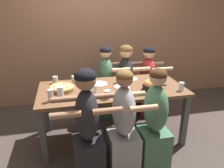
{
  "coord_description": "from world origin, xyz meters",
  "views": [
    {
      "loc": [
        -0.58,
        -2.59,
        1.8
      ],
      "look_at": [
        0.0,
        0.0,
        0.8
      ],
      "focal_mm": 35.0,
      "sensor_mm": 36.0,
      "label": 1
    }
  ],
  "objects_px": {
    "drinking_glass_a": "(120,78)",
    "drinking_glass_d": "(74,80)",
    "diner_near_midright": "(154,125)",
    "diner_near_center": "(123,129)",
    "pizza_board_main": "(62,88)",
    "drinking_glass_e": "(51,96)",
    "skillet_bowl": "(151,85)",
    "drinking_glass_f": "(87,84)",
    "diner_far_center": "(106,86)",
    "drinking_glass_b": "(107,95)",
    "drinking_glass_c": "(181,87)",
    "empty_plate_b": "(130,79)",
    "diner_far_midright": "(126,83)",
    "empty_plate_c": "(122,87)",
    "empty_plate_d": "(99,84)",
    "drinking_glass_i": "(154,74)",
    "cocktail_glass_blue": "(55,80)",
    "diner_near_midleft": "(87,130)",
    "empty_plate_a": "(86,97)",
    "drinking_glass_h": "(60,93)",
    "drinking_glass_g": "(94,90)",
    "diner_far_right": "(147,83)"
  },
  "relations": [
    {
      "from": "cocktail_glass_blue",
      "to": "diner_near_midright",
      "type": "height_order",
      "value": "diner_near_midright"
    },
    {
      "from": "empty_plate_b",
      "to": "cocktail_glass_blue",
      "type": "distance_m",
      "value": 1.06
    },
    {
      "from": "diner_near_midright",
      "to": "diner_near_center",
      "type": "distance_m",
      "value": 0.35
    },
    {
      "from": "empty_plate_d",
      "to": "drinking_glass_c",
      "type": "distance_m",
      "value": 1.07
    },
    {
      "from": "skillet_bowl",
      "to": "drinking_glass_g",
      "type": "distance_m",
      "value": 0.73
    },
    {
      "from": "drinking_glass_c",
      "to": "drinking_glass_a",
      "type": "bearing_deg",
      "value": 146.32
    },
    {
      "from": "skillet_bowl",
      "to": "drinking_glass_b",
      "type": "height_order",
      "value": "skillet_bowl"
    },
    {
      "from": "skillet_bowl",
      "to": "diner_near_center",
      "type": "height_order",
      "value": "diner_near_center"
    },
    {
      "from": "skillet_bowl",
      "to": "drinking_glass_e",
      "type": "distance_m",
      "value": 1.24
    },
    {
      "from": "drinking_glass_b",
      "to": "empty_plate_d",
      "type": "bearing_deg",
      "value": 91.71
    },
    {
      "from": "drinking_glass_e",
      "to": "drinking_glass_h",
      "type": "relative_size",
      "value": 0.97
    },
    {
      "from": "skillet_bowl",
      "to": "drinking_glass_a",
      "type": "relative_size",
      "value": 2.17
    },
    {
      "from": "cocktail_glass_blue",
      "to": "diner_far_center",
      "type": "relative_size",
      "value": 0.11
    },
    {
      "from": "drinking_glass_d",
      "to": "diner_near_center",
      "type": "xyz_separation_m",
      "value": [
        0.44,
        -0.94,
        -0.26
      ]
    },
    {
      "from": "diner_near_midright",
      "to": "skillet_bowl",
      "type": "bearing_deg",
      "value": -16.7
    },
    {
      "from": "diner_far_midright",
      "to": "drinking_glass_c",
      "type": "bearing_deg",
      "value": 25.67
    },
    {
      "from": "pizza_board_main",
      "to": "drinking_glass_e",
      "type": "distance_m",
      "value": 0.33
    },
    {
      "from": "skillet_bowl",
      "to": "drinking_glass_h",
      "type": "bearing_deg",
      "value": -178.02
    },
    {
      "from": "drinking_glass_b",
      "to": "drinking_glass_i",
      "type": "relative_size",
      "value": 0.68
    },
    {
      "from": "drinking_glass_g",
      "to": "diner_far_right",
      "type": "xyz_separation_m",
      "value": [
        1.02,
        0.78,
        -0.28
      ]
    },
    {
      "from": "skillet_bowl",
      "to": "drinking_glass_f",
      "type": "relative_size",
      "value": 2.92
    },
    {
      "from": "drinking_glass_i",
      "to": "cocktail_glass_blue",
      "type": "bearing_deg",
      "value": 175.81
    },
    {
      "from": "drinking_glass_d",
      "to": "drinking_glass_e",
      "type": "xyz_separation_m",
      "value": [
        -0.29,
        -0.55,
        0.02
      ]
    },
    {
      "from": "pizza_board_main",
      "to": "cocktail_glass_blue",
      "type": "bearing_deg",
      "value": 106.59
    },
    {
      "from": "drinking_glass_a",
      "to": "diner_far_center",
      "type": "relative_size",
      "value": 0.13
    },
    {
      "from": "drinking_glass_i",
      "to": "diner_far_midright",
      "type": "height_order",
      "value": "diner_far_midright"
    },
    {
      "from": "drinking_glass_d",
      "to": "drinking_glass_i",
      "type": "relative_size",
      "value": 0.69
    },
    {
      "from": "empty_plate_c",
      "to": "diner_far_right",
      "type": "distance_m",
      "value": 0.95
    },
    {
      "from": "empty_plate_d",
      "to": "drinking_glass_d",
      "type": "xyz_separation_m",
      "value": [
        -0.33,
        0.13,
        0.04
      ]
    },
    {
      "from": "cocktail_glass_blue",
      "to": "drinking_glass_b",
      "type": "distance_m",
      "value": 0.88
    },
    {
      "from": "drinking_glass_e",
      "to": "diner_far_center",
      "type": "height_order",
      "value": "diner_far_center"
    },
    {
      "from": "drinking_glass_a",
      "to": "drinking_glass_c",
      "type": "xyz_separation_m",
      "value": [
        0.68,
        -0.45,
        -0.02
      ]
    },
    {
      "from": "diner_near_midleft",
      "to": "diner_near_midright",
      "type": "bearing_deg",
      "value": -90.0
    },
    {
      "from": "drinking_glass_a",
      "to": "diner_near_center",
      "type": "xyz_separation_m",
      "value": [
        -0.18,
        -0.82,
        -0.28
      ]
    },
    {
      "from": "skillet_bowl",
      "to": "drinking_glass_f",
      "type": "bearing_deg",
      "value": 161.78
    },
    {
      "from": "pizza_board_main",
      "to": "drinking_glass_h",
      "type": "bearing_deg",
      "value": -93.61
    },
    {
      "from": "empty_plate_a",
      "to": "drinking_glass_f",
      "type": "xyz_separation_m",
      "value": [
        0.05,
        0.33,
        0.04
      ]
    },
    {
      "from": "skillet_bowl",
      "to": "cocktail_glass_blue",
      "type": "bearing_deg",
      "value": 157.28
    },
    {
      "from": "drinking_glass_b",
      "to": "drinking_glass_a",
      "type": "bearing_deg",
      "value": 59.88
    },
    {
      "from": "drinking_glass_a",
      "to": "drinking_glass_d",
      "type": "relative_size",
      "value": 1.46
    },
    {
      "from": "drinking_glass_g",
      "to": "diner_near_midleft",
      "type": "xyz_separation_m",
      "value": [
        -0.15,
        -0.53,
        -0.22
      ]
    },
    {
      "from": "skillet_bowl",
      "to": "diner_near_midright",
      "type": "relative_size",
      "value": 0.27
    },
    {
      "from": "diner_near_midright",
      "to": "empty_plate_a",
      "type": "bearing_deg",
      "value": 59.71
    },
    {
      "from": "diner_far_midright",
      "to": "drinking_glass_h",
      "type": "bearing_deg",
      "value": -49.76
    },
    {
      "from": "drinking_glass_e",
      "to": "drinking_glass_h",
      "type": "height_order",
      "value": "drinking_glass_h"
    },
    {
      "from": "empty_plate_c",
      "to": "diner_near_center",
      "type": "xyz_separation_m",
      "value": [
        -0.16,
        -0.64,
        -0.22
      ]
    },
    {
      "from": "diner_far_center",
      "to": "empty_plate_c",
      "type": "bearing_deg",
      "value": 7.0
    },
    {
      "from": "diner_near_center",
      "to": "skillet_bowl",
      "type": "bearing_deg",
      "value": -46.02
    },
    {
      "from": "skillet_bowl",
      "to": "cocktail_glass_blue",
      "type": "xyz_separation_m",
      "value": [
        -1.2,
        0.5,
        -0.02
      ]
    },
    {
      "from": "empty_plate_b",
      "to": "diner_far_midright",
      "type": "relative_size",
      "value": 0.17
    }
  ]
}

